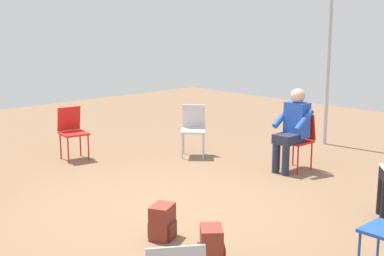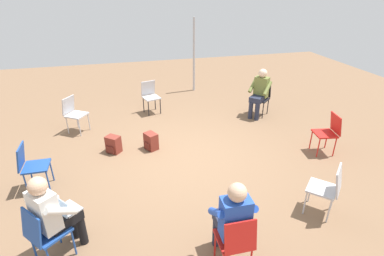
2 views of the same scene
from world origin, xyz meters
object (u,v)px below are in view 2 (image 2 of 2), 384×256
Objects in this scene: chair_southeast at (74,112)px; person_in_olive at (260,91)px; chair_southwest at (261,96)px; chair_south at (150,95)px; chair_northwest at (328,187)px; backpack_near_laptop_user at (114,145)px; chair_east at (31,164)px; chair_north at (236,240)px; backpack_by_empty_chair at (151,142)px; chair_northeast at (44,232)px; person_with_laptop at (53,211)px; chair_west at (329,131)px; person_in_blue at (232,217)px.

chair_southeast is 0.69× the size of person_in_olive.
chair_southwest is 2.94m from chair_south.
chair_northwest is 3.72m from person_in_olive.
chair_south is 2.21m from backpack_near_laptop_user.
chair_east is 1.65m from backpack_near_laptop_user.
chair_north reaches higher than backpack_by_empty_chair.
chair_southeast reaches higher than backpack_by_empty_chair.
chair_northwest is at bearing 126.76° from chair_southwest.
chair_northwest is at bearing 128.30° from person_in_olive.
chair_south is at bearing 94.68° from chair_north.
person_in_olive reaches higher than chair_northeast.
chair_north is 0.69× the size of person_with_laptop.
chair_west is 1.00× the size of chair_northwest.
person_in_blue reaches higher than chair_northwest.
person_in_blue reaches higher than chair_northeast.
backpack_by_empty_chair is at bearing 87.38° from chair_northwest.
person_in_blue and person_in_olive have the same top height.
person_in_olive reaches higher than chair_east.
chair_northwest is at bearing 46.49° from person_with_laptop.
chair_south and chair_northeast have the same top height.
chair_east is at bearing 69.26° from person_in_olive.
chair_southeast is at bearing 167.90° from chair_east.
chair_south is 4.74m from person_with_laptop.
chair_southeast and chair_northwest have the same top height.
person_with_laptop is at bearing 74.26° from backpack_near_laptop_user.
chair_northwest is at bearing 20.52° from chair_north.
person_in_blue is (-0.36, 5.05, 0.20)m from chair_south.
backpack_by_empty_chair is (2.94, 1.05, -0.54)m from person_in_olive.
chair_northwest is 0.69× the size of person_in_olive.
person_with_laptop is 3.44× the size of backpack_by_empty_chair.
chair_north is 2.23m from person_with_laptop.
chair_east is at bearing 155.69° from chair_northeast.
chair_southwest and chair_east have the same top height.
chair_west is 1.00× the size of chair_north.
chair_northwest is (-1.69, -0.61, 0.00)m from chair_north.
chair_east is at bearing 161.03° from person_with_laptop.
chair_west is at bearing 165.68° from backpack_near_laptop_user.
backpack_near_laptop_user is 0.77m from backpack_by_empty_chair.
person_in_olive is at bearing 90.00° from chair_southwest.
chair_southwest and chair_north have the same top height.
chair_southwest is 5.02m from chair_north.
person_in_blue is 3.44× the size of backpack_near_laptop_user.
chair_west is at bearing 9.33° from chair_northwest.
chair_northeast reaches higher than backpack_by_empty_chair.
backpack_near_laptop_user is (1.38, -3.11, -0.54)m from person_in_blue.
chair_south reaches higher than backpack_by_empty_chair.
chair_west is at bearing 65.91° from chair_northeast.
chair_south is at bearing 118.16° from person_with_laptop.
chair_northeast is at bearing 51.49° from chair_south.
chair_east is at bearing 69.87° from chair_southwest.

